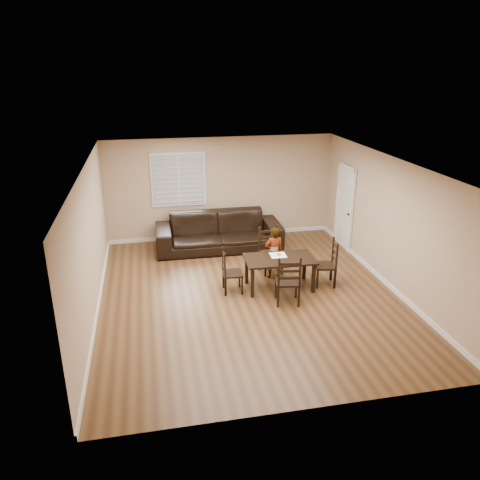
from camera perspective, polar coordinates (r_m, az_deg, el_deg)
name	(u,v)px	position (r m, az deg, el deg)	size (l,w,h in m)	color
ground	(249,294)	(9.70, 1.05, -6.61)	(7.00, 7.00, 0.00)	brown
room	(249,208)	(9.18, 1.10, 3.97)	(6.04, 7.04, 2.72)	tan
dining_table	(280,262)	(9.76, 4.86, -2.71)	(1.47, 0.86, 0.68)	black
chair_near	(269,251)	(10.63, 3.52, -1.30)	(0.52, 0.49, 1.04)	black
chair_far	(288,284)	(9.11, 5.93, -5.31)	(0.53, 0.51, 1.04)	black
chair_left	(227,273)	(9.63, -1.58, -4.01)	(0.41, 0.44, 0.94)	black
chair_right	(331,265)	(10.11, 11.00, -2.95)	(0.50, 0.52, 1.01)	black
child	(274,253)	(10.22, 4.15, -1.56)	(0.43, 0.28, 1.17)	gray
napkin	(278,255)	(9.86, 4.65, -1.84)	(0.33, 0.33, 0.00)	white
donut	(279,254)	(9.86, 4.76, -1.72)	(0.11, 0.11, 0.04)	#B97742
sofa	(219,232)	(11.85, -2.62, 1.03)	(3.14, 1.23, 0.92)	black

